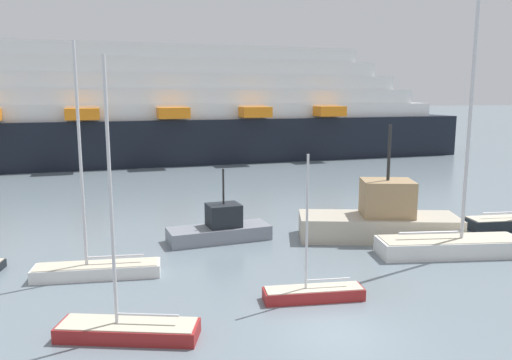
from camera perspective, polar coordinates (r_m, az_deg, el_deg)
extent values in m
plane|color=slate|center=(18.28, 9.41, -16.85)|extent=(600.00, 600.00, 0.00)
cube|color=white|center=(27.69, 21.19, -7.11)|extent=(7.57, 3.06, 0.85)
cube|color=beige|center=(27.57, 21.24, -6.22)|extent=(7.26, 2.86, 0.04)
cylinder|color=silver|center=(26.88, 23.20, 6.79)|extent=(0.18, 0.18, 12.53)
cylinder|color=silver|center=(27.03, 19.25, -5.68)|extent=(3.30, 0.62, 0.14)
cube|color=maroon|center=(18.20, -14.33, -16.29)|extent=(4.92, 2.66, 0.49)
cube|color=beige|center=(18.09, -14.37, -15.53)|extent=(4.71, 2.51, 0.04)
cylinder|color=silver|center=(16.84, -16.23, -1.66)|extent=(0.11, 0.11, 8.87)
cylinder|color=silver|center=(17.76, -12.23, -14.76)|extent=(2.07, 0.72, 0.09)
cylinder|color=silver|center=(33.98, 26.38, -3.36)|extent=(2.82, 0.36, 0.12)
cube|color=maroon|center=(20.71, 6.56, -12.77)|extent=(4.11, 1.34, 0.47)
cube|color=beige|center=(20.61, 6.57, -12.11)|extent=(3.94, 1.25, 0.04)
cylinder|color=silver|center=(19.69, 5.82, -4.90)|extent=(0.10, 0.10, 5.42)
cylinder|color=silver|center=(20.65, 8.19, -11.13)|extent=(1.82, 0.23, 0.08)
cube|color=white|center=(24.01, -17.60, -9.82)|extent=(5.64, 1.72, 0.57)
cube|color=beige|center=(23.91, -17.64, -9.13)|extent=(5.41, 1.60, 0.04)
cylinder|color=silver|center=(22.92, -19.37, 2.48)|extent=(0.13, 0.13, 9.78)
cylinder|color=silver|center=(23.70, -15.73, -8.36)|extent=(2.50, 0.29, 0.11)
cube|color=#BCB29E|center=(29.47, 13.70, -5.21)|extent=(9.34, 5.21, 1.34)
cube|color=#A3845B|center=(29.18, 14.69, -1.99)|extent=(3.30, 2.90, 2.03)
cylinder|color=#262626|center=(28.78, 14.91, 3.02)|extent=(0.18, 0.18, 3.11)
cube|color=gray|center=(28.38, -4.23, -6.09)|extent=(5.91, 2.70, 0.81)
cube|color=#1E2328|center=(28.20, -3.70, -4.01)|extent=(1.99, 1.73, 1.27)
cylinder|color=#262626|center=(27.86, -3.74, -0.75)|extent=(0.11, 0.11, 2.00)
sphere|color=green|center=(37.94, 15.77, -2.42)|extent=(0.75, 0.75, 0.75)
cylinder|color=black|center=(37.79, 15.82, -1.27)|extent=(0.06, 0.06, 0.79)
cube|color=black|center=(63.02, -18.84, 4.22)|extent=(95.62, 20.31, 5.22)
cube|color=white|center=(62.81, -19.02, 7.36)|extent=(87.93, 18.16, 1.71)
cube|color=white|center=(62.77, -19.10, 8.92)|extent=(82.65, 17.07, 1.71)
cube|color=white|center=(62.79, -19.19, 10.47)|extent=(77.38, 15.98, 1.71)
cube|color=white|center=(62.85, -19.28, 12.03)|extent=(72.10, 14.89, 1.71)
cube|color=white|center=(62.95, -19.37, 13.58)|extent=(66.82, 13.80, 1.71)
cube|color=orange|center=(55.91, -19.15, 7.12)|extent=(3.60, 2.90, 1.20)
cube|color=orange|center=(56.49, -9.41, 7.54)|extent=(3.60, 2.90, 1.20)
cube|color=orange|center=(58.63, -0.12, 7.75)|extent=(3.60, 2.90, 1.20)
cube|color=orange|center=(62.15, 8.33, 7.76)|extent=(3.60, 2.90, 1.20)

